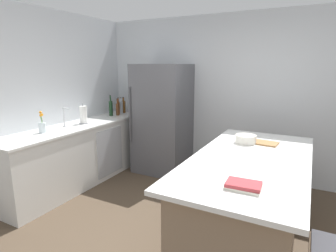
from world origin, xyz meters
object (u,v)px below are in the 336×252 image
(whiskey_bottle, at_px, (124,106))
(cookbook_stack, at_px, (243,186))
(flower_vase, at_px, (42,126))
(refrigerator, at_px, (162,119))
(kitchen_island, at_px, (248,200))
(sink_faucet, at_px, (65,116))
(vinegar_bottle, at_px, (118,108))
(mixing_bowl, at_px, (246,139))
(syrup_bottle, at_px, (118,109))
(wine_bottle, at_px, (111,108))
(soda_bottle, at_px, (121,107))
(cutting_board, at_px, (264,143))
(paper_towel_roll, at_px, (83,115))

(whiskey_bottle, relative_size, cookbook_stack, 1.15)
(flower_vase, bearing_deg, refrigerator, 60.58)
(kitchen_island, xyz_separation_m, cookbook_stack, (0.09, -0.74, 0.48))
(sink_faucet, bearing_deg, whiskey_bottle, 90.04)
(vinegar_bottle, relative_size, mixing_bowl, 1.30)
(refrigerator, distance_m, flower_vase, 1.88)
(flower_vase, relative_size, whiskey_bottle, 0.98)
(flower_vase, xyz_separation_m, syrup_bottle, (0.07, 1.52, 0.03))
(flower_vase, height_order, wine_bottle, wine_bottle)
(sink_faucet, bearing_deg, refrigerator, 53.13)
(refrigerator, bearing_deg, soda_bottle, 175.84)
(refrigerator, xyz_separation_m, sink_faucet, (-0.93, -1.24, 0.17))
(vinegar_bottle, height_order, wine_bottle, wine_bottle)
(refrigerator, xyz_separation_m, wine_bottle, (-0.93, -0.20, 0.15))
(wine_bottle, bearing_deg, cutting_board, -12.36)
(flower_vase, relative_size, paper_towel_roll, 0.94)
(sink_faucet, distance_m, paper_towel_roll, 0.32)
(refrigerator, relative_size, vinegar_bottle, 5.89)
(refrigerator, distance_m, sink_faucet, 1.56)
(paper_towel_roll, bearing_deg, refrigerator, 46.87)
(whiskey_bottle, bearing_deg, syrup_bottle, -73.83)
(sink_faucet, relative_size, syrup_bottle, 0.99)
(kitchen_island, relative_size, whiskey_bottle, 7.40)
(whiskey_bottle, xyz_separation_m, vinegar_bottle, (0.03, -0.19, 0.00))
(refrigerator, xyz_separation_m, cutting_board, (1.78, -0.80, 0.02))
(sink_faucet, distance_m, cookbook_stack, 2.91)
(sink_faucet, relative_size, whiskey_bottle, 1.01)
(paper_towel_roll, distance_m, wine_bottle, 0.73)
(kitchen_island, bearing_deg, flower_vase, -174.28)
(soda_bottle, relative_size, wine_bottle, 0.82)
(refrigerator, xyz_separation_m, soda_bottle, (-0.92, 0.07, 0.13))
(vinegar_bottle, height_order, syrup_bottle, vinegar_bottle)
(vinegar_bottle, height_order, cutting_board, vinegar_bottle)
(vinegar_bottle, bearing_deg, mixing_bowl, -18.91)
(vinegar_bottle, bearing_deg, flower_vase, -90.54)
(whiskey_bottle, bearing_deg, mixing_bowl, -22.51)
(refrigerator, bearing_deg, syrup_bottle, -172.10)
(paper_towel_roll, relative_size, cookbook_stack, 1.21)
(soda_bottle, bearing_deg, paper_towel_roll, -87.41)
(whiskey_bottle, bearing_deg, soda_bottle, -81.62)
(whiskey_bottle, distance_m, cutting_board, 2.89)
(paper_towel_roll, bearing_deg, kitchen_island, -9.45)
(kitchen_island, bearing_deg, whiskey_bottle, 150.16)
(flower_vase, height_order, soda_bottle, soda_bottle)
(sink_faucet, height_order, paper_towel_roll, paper_towel_roll)
(cookbook_stack, bearing_deg, vinegar_bottle, 142.82)
(kitchen_island, distance_m, refrigerator, 2.26)
(kitchen_island, bearing_deg, soda_bottle, 151.69)
(soda_bottle, height_order, cookbook_stack, soda_bottle)
(vinegar_bottle, distance_m, cookbook_stack, 3.45)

